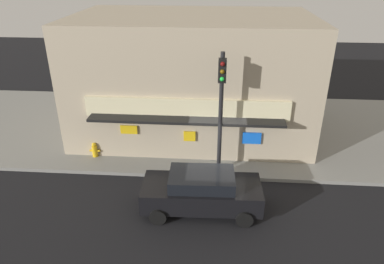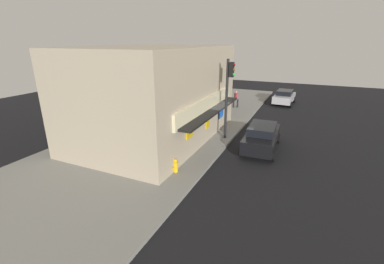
{
  "view_description": "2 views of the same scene",
  "coord_description": "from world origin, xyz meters",
  "px_view_note": "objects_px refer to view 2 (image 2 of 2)",
  "views": [
    {
      "loc": [
        -0.07,
        -13.23,
        8.82
      ],
      "look_at": [
        -1.19,
        1.75,
        1.45
      ],
      "focal_mm": 33.23,
      "sensor_mm": 36.0,
      "label": 1
    },
    {
      "loc": [
        -16.69,
        -4.45,
        6.66
      ],
      "look_at": [
        -2.2,
        2.06,
        1.1
      ],
      "focal_mm": 24.52,
      "sensor_mm": 36.0,
      "label": 2
    }
  ],
  "objects_px": {
    "fire_hydrant": "(176,166)",
    "traffic_light": "(228,89)",
    "trash_can": "(207,131)",
    "parked_car_black": "(262,137)",
    "pedestrian": "(236,98)",
    "parked_car_silver": "(284,97)"
  },
  "relations": [
    {
      "from": "parked_car_black",
      "to": "pedestrian",
      "type": "bearing_deg",
      "value": 24.21
    },
    {
      "from": "trash_can",
      "to": "pedestrian",
      "type": "relative_size",
      "value": 0.53
    },
    {
      "from": "trash_can",
      "to": "pedestrian",
      "type": "distance_m",
      "value": 9.43
    },
    {
      "from": "traffic_light",
      "to": "parked_car_black",
      "type": "distance_m",
      "value": 3.8
    },
    {
      "from": "fire_hydrant",
      "to": "parked_car_silver",
      "type": "height_order",
      "value": "parked_car_silver"
    },
    {
      "from": "trash_can",
      "to": "parked_car_silver",
      "type": "bearing_deg",
      "value": -15.27
    },
    {
      "from": "trash_can",
      "to": "parked_car_black",
      "type": "bearing_deg",
      "value": -92.18
    },
    {
      "from": "traffic_light",
      "to": "trash_can",
      "type": "height_order",
      "value": "traffic_light"
    },
    {
      "from": "fire_hydrant",
      "to": "trash_can",
      "type": "distance_m",
      "value": 5.49
    },
    {
      "from": "traffic_light",
      "to": "parked_car_silver",
      "type": "bearing_deg",
      "value": -10.65
    },
    {
      "from": "trash_can",
      "to": "pedestrian",
      "type": "bearing_deg",
      "value": 3.06
    },
    {
      "from": "fire_hydrant",
      "to": "pedestrian",
      "type": "height_order",
      "value": "pedestrian"
    },
    {
      "from": "trash_can",
      "to": "parked_car_black",
      "type": "height_order",
      "value": "parked_car_black"
    },
    {
      "from": "fire_hydrant",
      "to": "pedestrian",
      "type": "bearing_deg",
      "value": 3.32
    },
    {
      "from": "traffic_light",
      "to": "trash_can",
      "type": "relative_size",
      "value": 6.02
    },
    {
      "from": "parked_car_silver",
      "to": "parked_car_black",
      "type": "bearing_deg",
      "value": -179.89
    },
    {
      "from": "fire_hydrant",
      "to": "pedestrian",
      "type": "distance_m",
      "value": 14.92
    },
    {
      "from": "fire_hydrant",
      "to": "trash_can",
      "type": "xyz_separation_m",
      "value": [
        5.47,
        0.36,
        0.1
      ]
    },
    {
      "from": "traffic_light",
      "to": "parked_car_black",
      "type": "xyz_separation_m",
      "value": [
        -0.64,
        -2.53,
        -2.76
      ]
    },
    {
      "from": "fire_hydrant",
      "to": "traffic_light",
      "type": "bearing_deg",
      "value": -8.62
    },
    {
      "from": "traffic_light",
      "to": "fire_hydrant",
      "type": "bearing_deg",
      "value": 171.38
    },
    {
      "from": "pedestrian",
      "to": "parked_car_silver",
      "type": "xyz_separation_m",
      "value": [
        4.39,
        -4.27,
        -0.3
      ]
    }
  ]
}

